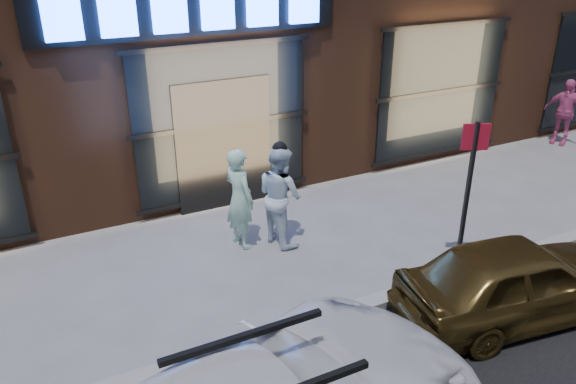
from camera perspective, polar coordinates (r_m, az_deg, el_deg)
name	(u,v)px	position (r m, az deg, el deg)	size (l,w,h in m)	color
ground	(333,320)	(7.71, 4.60, -12.86)	(90.00, 90.00, 0.00)	slate
curb	(333,317)	(7.67, 4.61, -12.50)	(60.00, 0.25, 0.12)	gray
man_bowtie	(239,198)	(9.00, -4.95, -0.66)	(0.61, 0.40, 1.68)	#B2EAD3
man_cap	(280,195)	(9.08, -0.82, -0.32)	(0.82, 0.64, 1.68)	white
passerby	(564,112)	(15.10, 26.25, 7.32)	(0.93, 0.39, 1.59)	#D15694
gold_sedan	(519,279)	(8.05, 22.42, -8.22)	(1.34, 3.33, 1.13)	brown
sign_post	(468,186)	(8.38, 17.86, 0.63)	(0.36, 0.19, 2.38)	#262628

